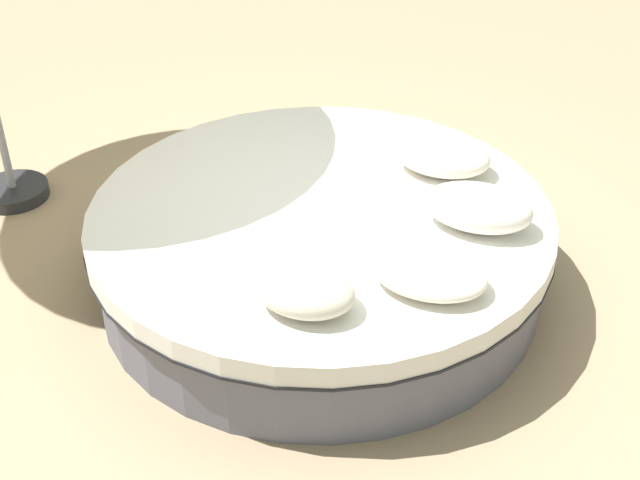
# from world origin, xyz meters

# --- Properties ---
(ground_plane) EXTENTS (16.00, 16.00, 0.00)m
(ground_plane) POSITION_xyz_m (0.00, 0.00, 0.00)
(ground_plane) COLOR #9E8466
(round_bed) EXTENTS (2.45, 2.45, 0.49)m
(round_bed) POSITION_xyz_m (0.00, 0.00, 0.25)
(round_bed) COLOR #595966
(round_bed) RESTS_ON ground_plane
(throw_pillow_0) EXTENTS (0.46, 0.34, 0.18)m
(throw_pillow_0) POSITION_xyz_m (0.22, -0.79, 0.58)
(throw_pillow_0) COLOR beige
(throw_pillow_0) RESTS_ON round_bed
(throw_pillow_1) EXTENTS (0.54, 0.38, 0.14)m
(throw_pillow_1) POSITION_xyz_m (0.69, -0.45, 0.56)
(throw_pillow_1) COLOR silver
(throw_pillow_1) RESTS_ON round_bed
(throw_pillow_2) EXTENTS (0.55, 0.34, 0.22)m
(throw_pillow_2) POSITION_xyz_m (0.80, 0.12, 0.60)
(throw_pillow_2) COLOR white
(throw_pillow_2) RESTS_ON round_bed
(throw_pillow_3) EXTENTS (0.53, 0.37, 0.19)m
(throw_pillow_3) POSITION_xyz_m (0.50, 0.61, 0.59)
(throw_pillow_3) COLOR silver
(throw_pillow_3) RESTS_ON round_bed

